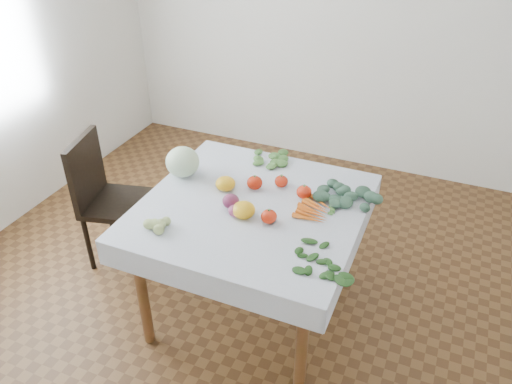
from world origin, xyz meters
TOP-DOWN VIEW (x-y plane):
  - ground at (0.00, 0.00)m, footprint 4.00×4.00m
  - back_wall at (0.00, 2.00)m, footprint 4.00×0.04m
  - table at (0.00, 0.00)m, footprint 1.00×1.00m
  - tablecloth at (0.00, 0.00)m, footprint 1.12×1.12m
  - chair at (-1.07, 0.11)m, footprint 0.47×0.47m
  - cabbage at (-0.48, 0.13)m, footprint 0.22×0.22m
  - tomato_a at (0.08, 0.23)m, footprint 0.07×0.07m
  - tomato_b at (0.23, 0.17)m, footprint 0.09×0.09m
  - tomato_c at (0.14, -0.11)m, footprint 0.09×0.09m
  - tomato_d at (-0.05, 0.15)m, footprint 0.11×0.11m
  - heirloom_back at (-0.19, 0.08)m, footprint 0.13×0.13m
  - heirloom_front at (0.00, -0.11)m, footprint 0.13×0.13m
  - onion_a at (-0.09, -0.06)m, footprint 0.10×0.10m
  - onion_b at (-0.04, -0.12)m, footprint 0.08×0.08m
  - tomatillo_cluster at (-0.32, -0.36)m, footprint 0.15×0.09m
  - carrot_bunch at (0.31, 0.06)m, footprint 0.17×0.23m
  - kale_bunch at (0.45, 0.26)m, footprint 0.34×0.25m
  - basil_bunch at (0.48, -0.28)m, footprint 0.29×0.22m
  - dill_bunch at (-0.10, 0.48)m, footprint 0.25×0.21m

SIDE VIEW (x-z plane):
  - ground at x=0.00m, z-range 0.00..0.00m
  - chair at x=-1.07m, z-range 0.06..0.93m
  - table at x=0.00m, z-range 0.28..1.03m
  - tablecloth at x=0.00m, z-range 0.75..0.76m
  - basil_bunch at x=0.48m, z-range 0.76..0.77m
  - dill_bunch at x=-0.10m, z-range 0.76..0.78m
  - carrot_bunch at x=0.31m, z-range 0.76..0.78m
  - kale_bunch at x=0.45m, z-range 0.76..0.80m
  - tomatillo_cluster at x=-0.32m, z-range 0.76..0.80m
  - onion_b at x=-0.04m, z-range 0.76..0.82m
  - tomato_a at x=0.08m, z-range 0.76..0.82m
  - tomato_c at x=0.14m, z-range 0.76..0.83m
  - tomato_b at x=0.23m, z-range 0.76..0.83m
  - tomato_d at x=-0.05m, z-range 0.76..0.83m
  - onion_a at x=-0.09m, z-range 0.76..0.83m
  - heirloom_back at x=-0.19m, z-range 0.76..0.83m
  - heirloom_front at x=0.00m, z-range 0.76..0.84m
  - cabbage at x=-0.48m, z-range 0.76..0.93m
  - back_wall at x=0.00m, z-range 0.00..2.70m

